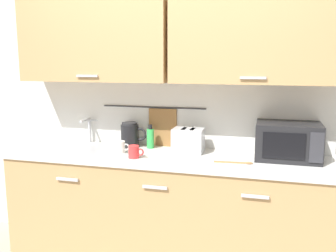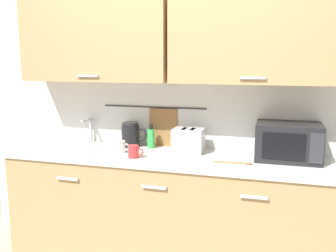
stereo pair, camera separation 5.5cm
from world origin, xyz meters
name	(u,v)px [view 1 (the left image)]	position (x,y,z in m)	size (l,w,h in m)	color
counter_unit	(165,209)	(-0.01, 0.30, 0.46)	(2.53, 0.64, 0.90)	tan
back_wall_assembly	(174,73)	(0.00, 0.53, 1.52)	(3.70, 0.41, 2.50)	silver
sink_faucet	(88,127)	(-0.77, 0.53, 1.04)	(0.09, 0.17, 0.22)	#B2B5BA
microwave	(288,141)	(0.90, 0.41, 1.04)	(0.46, 0.35, 0.27)	black
electric_kettle	(130,135)	(-0.37, 0.48, 1.00)	(0.23, 0.16, 0.21)	black
dish_soap_bottle	(150,138)	(-0.19, 0.48, 0.99)	(0.06, 0.06, 0.20)	green
mug_near_sink	(134,152)	(-0.21, 0.14, 0.95)	(0.12, 0.08, 0.09)	red
toaster	(188,140)	(0.14, 0.42, 1.00)	(0.26, 0.17, 0.19)	#B7BABF
mug_by_kettle	(120,147)	(-0.37, 0.26, 0.95)	(0.12, 0.08, 0.09)	silver
wooden_spoon	(238,163)	(0.56, 0.19, 0.91)	(0.28, 0.05, 0.01)	#9E7042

